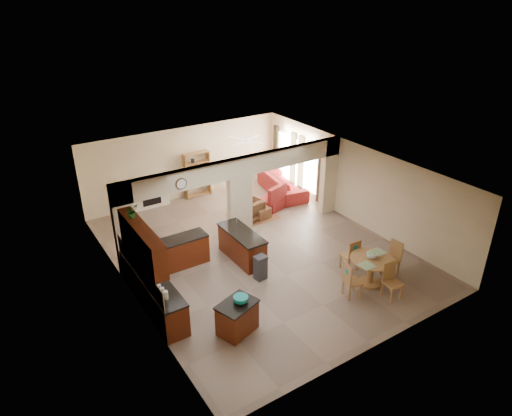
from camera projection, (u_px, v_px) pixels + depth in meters
floor at (257, 251)px, 14.29m from camera, size 10.00×10.00×0.00m
ceiling at (257, 168)px, 13.07m from camera, size 10.00×10.00×0.00m
wall_back at (186, 163)px, 17.46m from camera, size 8.00×0.00×8.00m
wall_front at (382, 297)px, 9.90m from camera, size 8.00×0.00×8.00m
wall_left at (126, 249)px, 11.73m from camera, size 0.00×10.00×10.00m
wall_right at (355, 183)px, 15.63m from camera, size 0.00×10.00×10.00m
partition_left_pier at (125, 230)px, 12.64m from camera, size 0.60×0.25×2.80m
partition_center_pier at (240, 208)px, 14.57m from camera, size 0.80×0.25×2.20m
partition_right_pier at (329, 176)px, 16.24m from camera, size 0.60×0.25×2.80m
partition_header at (239, 167)px, 13.96m from camera, size 8.00×0.25×0.60m
kitchen_counter at (161, 275)px, 12.31m from camera, size 2.52×3.29×1.48m
upper_cabinets at (142, 242)px, 10.99m from camera, size 0.35×2.40×0.90m
peninsula at (242, 246)px, 13.72m from camera, size 0.70×1.85×0.91m
wall_clock at (181, 184)px, 12.89m from camera, size 0.34×0.03×0.34m
rug at (253, 216)px, 16.46m from camera, size 1.60×1.30×0.01m
fireplace at (150, 192)px, 16.90m from camera, size 1.60×0.35×1.20m
shelving_unit at (197, 175)px, 17.72m from camera, size 1.00×0.32×1.80m
window_a at (311, 169)px, 17.44m from camera, size 0.02×0.90×1.90m
window_b at (285, 156)px, 18.73m from camera, size 0.02×0.90×1.90m
glazed_door at (298, 166)px, 18.15m from camera, size 0.02×0.70×2.10m
drape_a_left at (321, 174)px, 16.97m from camera, size 0.10×0.28×2.30m
drape_a_right at (301, 164)px, 17.88m from camera, size 0.10×0.28×2.30m
drape_b_left at (293, 161)px, 18.25m from camera, size 0.10×0.28×2.30m
drape_b_right at (276, 152)px, 19.16m from camera, size 0.10×0.28×2.30m
ceiling_fan at (246, 140)px, 16.17m from camera, size 1.00×1.00×0.10m
kitchen_island at (237, 317)px, 10.81m from camera, size 1.10×0.93×0.81m
teal_bowl at (241, 300)px, 10.63m from camera, size 0.35×0.35×0.17m
trash_can at (260, 268)px, 12.82m from camera, size 0.34×0.30×0.67m
dining_table at (371, 267)px, 12.51m from camera, size 1.20×1.20×0.82m
fruit_bowl at (372, 255)px, 12.39m from camera, size 0.29×0.29×0.16m
sofa at (282, 184)px, 18.18m from camera, size 2.75×1.43×0.77m
chaise at (272, 203)px, 17.06m from camera, size 1.17×1.06×0.39m
armchair at (251, 209)px, 16.18m from camera, size 0.91×0.92×0.72m
ottoman at (261, 213)px, 16.31m from camera, size 0.60×0.60×0.39m
plant at (131, 211)px, 11.12m from camera, size 0.39×0.36×0.35m
chair_north at (352, 254)px, 13.09m from camera, size 0.44×0.44×1.02m
chair_east at (393, 257)px, 12.97m from camera, size 0.46×0.46×1.02m
chair_south at (391, 279)px, 11.99m from camera, size 0.45×0.45×1.02m
chair_west at (350, 279)px, 11.98m from camera, size 0.51×0.51×1.02m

